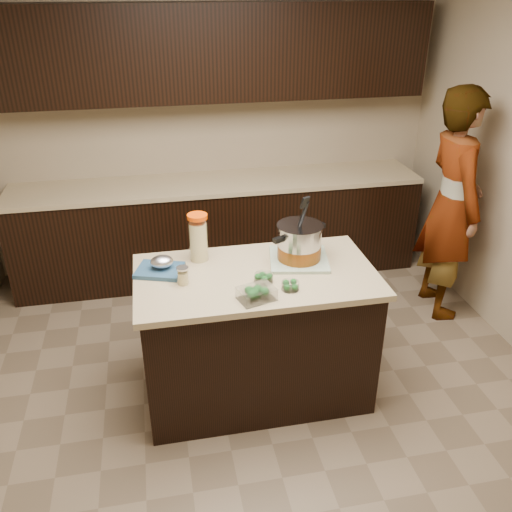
{
  "coord_description": "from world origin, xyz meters",
  "views": [
    {
      "loc": [
        -0.56,
        -2.8,
        2.5
      ],
      "look_at": [
        0.0,
        0.0,
        1.02
      ],
      "focal_mm": 38.0,
      "sensor_mm": 36.0,
      "label": 1
    }
  ],
  "objects": [
    {
      "name": "blue_tray",
      "position": [
        -0.56,
        0.13,
        0.94
      ],
      "size": [
        0.32,
        0.29,
        0.1
      ],
      "rotation": [
        0.0,
        0.0,
        -0.33
      ],
      "color": "navy",
      "rests_on": "island"
    },
    {
      "name": "room_shell",
      "position": [
        0.0,
        0.0,
        1.71
      ],
      "size": [
        4.04,
        4.04,
        2.72
      ],
      "color": "tan",
      "rests_on": "ground"
    },
    {
      "name": "lemonade_pitcher",
      "position": [
        -0.32,
        0.25,
        1.04
      ],
      "size": [
        0.13,
        0.13,
        0.3
      ],
      "rotation": [
        0.0,
        0.0,
        -0.01
      ],
      "color": "#D0BE7F",
      "rests_on": "island"
    },
    {
      "name": "broccoli_tub_right",
      "position": [
        0.16,
        -0.22,
        0.92
      ],
      "size": [
        0.13,
        0.13,
        0.05
      ],
      "rotation": [
        0.0,
        0.0,
        0.4
      ],
      "color": "silver",
      "rests_on": "island"
    },
    {
      "name": "person",
      "position": [
        1.7,
        0.74,
        0.92
      ],
      "size": [
        0.49,
        0.7,
        1.83
      ],
      "primitive_type": "imported",
      "rotation": [
        0.0,
        0.0,
        1.49
      ],
      "color": "gray",
      "rests_on": "ground"
    },
    {
      "name": "mason_jar",
      "position": [
        -0.44,
        -0.04,
        0.95
      ],
      "size": [
        0.08,
        0.08,
        0.12
      ],
      "rotation": [
        0.0,
        0.0,
        -0.17
      ],
      "color": "#D0BE7F",
      "rests_on": "island"
    },
    {
      "name": "broccoli_tub_left",
      "position": [
        0.02,
        -0.11,
        0.92
      ],
      "size": [
        0.14,
        0.14,
        0.05
      ],
      "rotation": [
        0.0,
        0.0,
        -0.32
      ],
      "color": "silver",
      "rests_on": "island"
    },
    {
      "name": "ground_plane",
      "position": [
        0.0,
        0.0,
        0.0
      ],
      "size": [
        4.0,
        4.0,
        0.0
      ],
      "primitive_type": "plane",
      "color": "brown",
      "rests_on": "ground"
    },
    {
      "name": "broccoli_tub_rect",
      "position": [
        -0.05,
        -0.29,
        0.93
      ],
      "size": [
        0.23,
        0.19,
        0.07
      ],
      "rotation": [
        0.0,
        0.0,
        0.29
      ],
      "color": "silver",
      "rests_on": "island"
    },
    {
      "name": "dish_towel",
      "position": [
        0.3,
        0.11,
        0.91
      ],
      "size": [
        0.42,
        0.42,
        0.02
      ],
      "primitive_type": "cube",
      "rotation": [
        0.0,
        0.0,
        -0.19
      ],
      "color": "#588157",
      "rests_on": "island"
    },
    {
      "name": "island",
      "position": [
        0.0,
        0.0,
        0.45
      ],
      "size": [
        1.46,
        0.81,
        0.9
      ],
      "color": "black",
      "rests_on": "ground"
    },
    {
      "name": "back_cabinets",
      "position": [
        0.0,
        1.74,
        0.94
      ],
      "size": [
        3.6,
        0.63,
        2.33
      ],
      "color": "black",
      "rests_on": "ground"
    },
    {
      "name": "stock_pot",
      "position": [
        0.3,
        0.11,
        1.02
      ],
      "size": [
        0.38,
        0.38,
        0.41
      ],
      "rotation": [
        0.0,
        0.0,
        0.44
      ],
      "color": "#B7B7BC",
      "rests_on": "dish_towel"
    }
  ]
}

